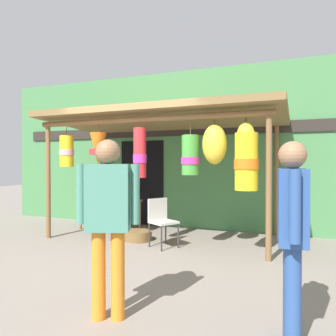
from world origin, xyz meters
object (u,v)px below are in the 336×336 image
at_px(flower_heap_on_table, 113,196).
at_px(customer_foreground, 292,224).
at_px(display_table, 110,203).
at_px(wicker_basket_by_table, 138,236).
at_px(vendor_in_orange, 108,213).
at_px(folding_chair, 161,218).

xyz_separation_m(flower_heap_on_table, customer_foreground, (3.77, -3.44, 0.23)).
bearing_deg(display_table, wicker_basket_by_table, -35.49).
xyz_separation_m(display_table, wicker_basket_by_table, (1.08, -0.77, -0.49)).
height_order(display_table, flower_heap_on_table, flower_heap_on_table).
xyz_separation_m(vendor_in_orange, customer_foreground, (1.61, 0.20, -0.03)).
relative_size(folding_chair, customer_foreground, 0.51).
relative_size(folding_chair, wicker_basket_by_table, 1.60).
xyz_separation_m(flower_heap_on_table, folding_chair, (1.57, -0.99, -0.23)).
distance_m(wicker_basket_by_table, customer_foreground, 3.98).
bearing_deg(folding_chair, display_table, 148.32).
height_order(flower_heap_on_table, wicker_basket_by_table, flower_heap_on_table).
height_order(wicker_basket_by_table, customer_foreground, customer_foreground).
bearing_deg(flower_heap_on_table, folding_chair, -32.18).
relative_size(display_table, flower_heap_on_table, 2.29).
relative_size(flower_heap_on_table, wicker_basket_by_table, 1.08).
xyz_separation_m(wicker_basket_by_table, customer_foreground, (2.78, -2.71, 0.88)).
height_order(display_table, vendor_in_orange, vendor_in_orange).
relative_size(wicker_basket_by_table, customer_foreground, 0.32).
distance_m(folding_chair, customer_foreground, 3.32).
bearing_deg(folding_chair, flower_heap_on_table, 147.82).
relative_size(display_table, customer_foreground, 0.79).
height_order(display_table, folding_chair, folding_chair).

